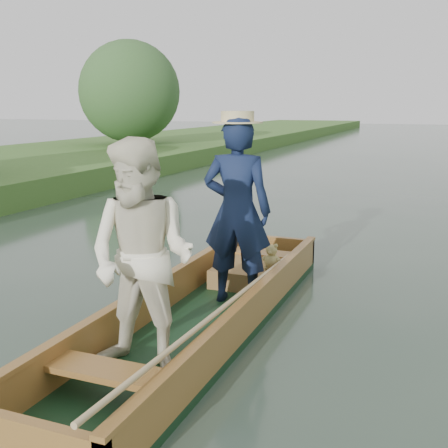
% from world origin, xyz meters
% --- Properties ---
extents(ground, '(120.00, 120.00, 0.00)m').
position_xyz_m(ground, '(0.00, 0.00, 0.00)').
color(ground, '#283D30').
rests_on(ground, ground).
extents(trees_far, '(23.22, 14.95, 4.60)m').
position_xyz_m(trees_far, '(0.70, 8.84, 2.52)').
color(trees_far, '#47331E').
rests_on(trees_far, ground).
extents(punt, '(1.12, 5.09, 2.10)m').
position_xyz_m(punt, '(0.03, -0.19, 0.75)').
color(punt, black).
rests_on(punt, ground).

